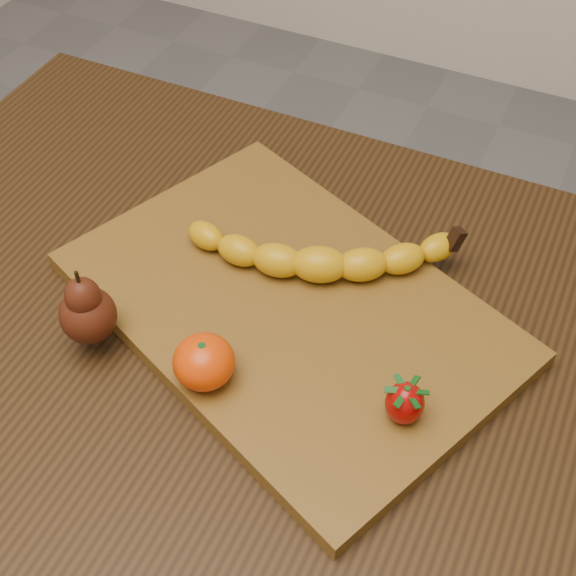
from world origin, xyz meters
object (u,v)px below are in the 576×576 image
at_px(table, 261,384).
at_px(pear, 85,305).
at_px(cutting_board, 288,307).
at_px(mandarin, 204,362).

relative_size(table, pear, 11.48).
relative_size(cutting_board, mandarin, 7.68).
distance_m(table, mandarin, 0.17).
xyz_separation_m(table, mandarin, (-0.01, -0.09, 0.14)).
height_order(table, pear, pear).
xyz_separation_m(cutting_board, mandarin, (-0.03, -0.12, 0.03)).
bearing_deg(cutting_board, table, -98.29).
bearing_deg(cutting_board, mandarin, -80.56).
height_order(table, mandarin, mandarin).
relative_size(pear, mandarin, 1.49).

